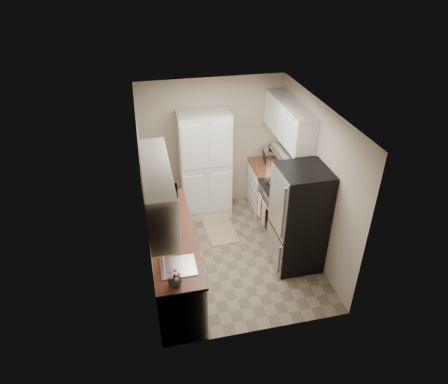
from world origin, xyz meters
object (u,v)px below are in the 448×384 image
object	(u,v)px
microwave	(165,203)
wine_bottle	(157,190)
refrigerator	(299,219)
toaster_oven	(273,156)
electric_range	(282,209)
pantry_cabinet	(205,165)

from	to	relation	value
microwave	wine_bottle	bearing A→B (deg)	16.71
refrigerator	toaster_oven	bearing A→B (deg)	85.03
electric_range	refrigerator	distance (m)	0.88
microwave	wine_bottle	world-z (taller)	microwave
pantry_cabinet	refrigerator	bearing A→B (deg)	-56.54
pantry_cabinet	electric_range	xyz separation A→B (m)	(1.17, -0.93, -0.52)
electric_range	wine_bottle	xyz separation A→B (m)	(-2.09, 0.14, 0.59)
refrigerator	toaster_oven	xyz separation A→B (m)	(0.15, 1.72, 0.19)
electric_range	microwave	size ratio (longest dim) A/B	1.92
wine_bottle	electric_range	bearing A→B (deg)	-3.73
pantry_cabinet	toaster_oven	world-z (taller)	pantry_cabinet
pantry_cabinet	toaster_oven	size ratio (longest dim) A/B	4.73
pantry_cabinet	wine_bottle	world-z (taller)	pantry_cabinet
wine_bottle	toaster_oven	xyz separation A→B (m)	(2.21, 0.79, -0.02)
microwave	wine_bottle	distance (m)	0.43
refrigerator	microwave	size ratio (longest dim) A/B	2.89
refrigerator	microwave	world-z (taller)	refrigerator
toaster_oven	pantry_cabinet	bearing A→B (deg)	-173.28
pantry_cabinet	toaster_oven	distance (m)	1.29
wine_bottle	pantry_cabinet	bearing A→B (deg)	40.74
electric_range	toaster_oven	bearing A→B (deg)	82.89
refrigerator	microwave	distance (m)	2.04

